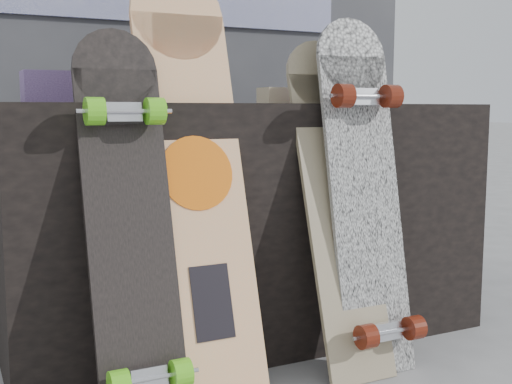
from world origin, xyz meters
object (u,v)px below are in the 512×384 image
longboard_celtic (337,194)px  skateboard_dark (130,216)px  longboard_geisha (195,167)px  longboard_cascadia (366,188)px  vendor_table (246,222)px

longboard_celtic → skateboard_dark: same height
longboard_geisha → longboard_celtic: longboard_geisha is taller
longboard_celtic → longboard_cascadia: 0.09m
longboard_geisha → skateboard_dark: size_ratio=1.19×
longboard_celtic → skateboard_dark: size_ratio=1.00×
vendor_table → skateboard_dark: 0.64m
vendor_table → skateboard_dark: size_ratio=1.60×
vendor_table → skateboard_dark: bearing=-143.2°
longboard_celtic → longboard_cascadia: longboard_cascadia is taller
longboard_geisha → skateboard_dark: (-0.20, -0.06, -0.11)m
longboard_cascadia → longboard_celtic: bearing=151.5°
vendor_table → longboard_cascadia: (0.21, -0.40, 0.15)m
longboard_celtic → vendor_table: bearing=111.0°
vendor_table → longboard_celtic: 0.40m
vendor_table → longboard_geisha: (-0.30, -0.31, 0.22)m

